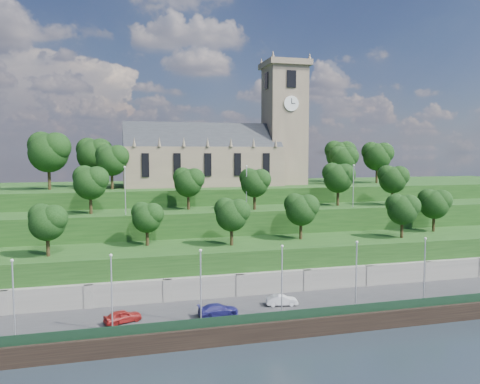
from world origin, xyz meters
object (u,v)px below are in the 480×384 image
object	(u,v)px
church	(225,149)
car_left	(123,316)
car_middle	(282,300)
car_right	(218,310)

from	to	relation	value
church	car_left	distance (m)	50.54
car_middle	car_right	distance (m)	8.96
car_left	car_middle	size ratio (longest dim) A/B	1.06
car_middle	car_right	size ratio (longest dim) A/B	0.82
car_middle	car_left	bearing A→B (deg)	102.57
church	car_middle	distance (m)	44.69
car_middle	car_right	bearing A→B (deg)	110.12
church	car_left	size ratio (longest dim) A/B	8.85
car_left	car_right	world-z (taller)	car_left
church	car_right	world-z (taller)	church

